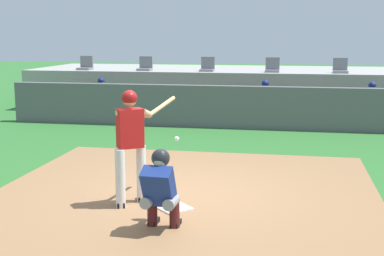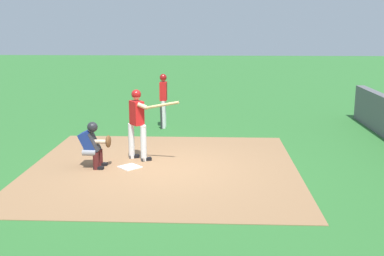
{
  "view_description": "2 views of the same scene",
  "coord_description": "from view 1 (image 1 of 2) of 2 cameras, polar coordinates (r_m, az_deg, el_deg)",
  "views": [
    {
      "loc": [
        1.69,
        -8.38,
        2.63
      ],
      "look_at": [
        0.0,
        0.7,
        1.0
      ],
      "focal_mm": 49.77,
      "sensor_mm": 36.0,
      "label": 1
    },
    {
      "loc": [
        10.97,
        1.19,
        3.43
      ],
      "look_at": [
        0.0,
        0.7,
        1.0
      ],
      "focal_mm": 44.82,
      "sensor_mm": 36.0,
      "label": 2
    }
  ],
  "objects": [
    {
      "name": "dugout_player_0",
      "position": [
        16.89,
        -9.81,
        3.22
      ],
      "size": [
        0.49,
        0.7,
        1.3
      ],
      "color": "#939399",
      "rests_on": "ground"
    },
    {
      "name": "stands_platform",
      "position": [
        19.45,
        5.5,
        4.28
      ],
      "size": [
        15.0,
        4.4,
        1.4
      ],
      "primitive_type": "cube",
      "color": "#9E9E99",
      "rests_on": "ground"
    },
    {
      "name": "stadium_seat_3",
      "position": [
        17.81,
        8.61,
        6.38
      ],
      "size": [
        0.46,
        0.46,
        0.48
      ],
      "color": "slate",
      "rests_on": "stands_platform"
    },
    {
      "name": "dirt_infield",
      "position": [
        8.95,
        -0.82,
        -7.05
      ],
      "size": [
        6.4,
        6.4,
        0.01
      ],
      "primitive_type": "cube",
      "color": "#936B47",
      "rests_on": "ground"
    },
    {
      "name": "catcher_crouched",
      "position": [
        7.23,
        -3.39,
        -6.26
      ],
      "size": [
        0.5,
        1.6,
        1.13
      ],
      "color": "gray",
      "rests_on": "ground"
    },
    {
      "name": "dugout_bench",
      "position": [
        16.15,
        4.41,
        1.42
      ],
      "size": [
        11.8,
        0.44,
        0.45
      ],
      "primitive_type": "cube",
      "color": "olive",
      "rests_on": "ground"
    },
    {
      "name": "ground_plane",
      "position": [
        8.95,
        -0.82,
        -7.09
      ],
      "size": [
        80.0,
        80.0,
        0.0
      ],
      "primitive_type": "plane",
      "color": "#2D6B2D"
    },
    {
      "name": "dugout_player_2",
      "position": [
        16.02,
        18.72,
        2.47
      ],
      "size": [
        0.49,
        0.7,
        1.3
      ],
      "color": "#939399",
      "rests_on": "ground"
    },
    {
      "name": "stadium_seat_2",
      "position": [
        18.01,
        1.66,
        6.52
      ],
      "size": [
        0.46,
        0.46,
        0.48
      ],
      "color": "slate",
      "rests_on": "stands_platform"
    },
    {
      "name": "stadium_seat_4",
      "position": [
        17.86,
        15.61,
        6.13
      ],
      "size": [
        0.46,
        0.46,
        0.48
      ],
      "color": "slate",
      "rests_on": "stands_platform"
    },
    {
      "name": "dugout_wall",
      "position": [
        15.12,
        4.02,
        2.27
      ],
      "size": [
        13.0,
        0.3,
        1.2
      ],
      "primitive_type": "cube",
      "color": "#59595E",
      "rests_on": "ground"
    },
    {
      "name": "stadium_seat_1",
      "position": [
        18.47,
        -5.04,
        6.58
      ],
      "size": [
        0.46,
        0.46,
        0.48
      ],
      "color": "slate",
      "rests_on": "stands_platform"
    },
    {
      "name": "dugout_player_1",
      "position": [
        15.87,
        7.8,
        2.84
      ],
      "size": [
        0.49,
        0.7,
        1.3
      ],
      "color": "#939399",
      "rests_on": "ground"
    },
    {
      "name": "batter_at_plate",
      "position": [
        8.21,
        -6.49,
        -1.25
      ],
      "size": [
        0.72,
        1.36,
        1.8
      ],
      "color": "silver",
      "rests_on": "ground"
    },
    {
      "name": "stadium_seat_0",
      "position": [
        19.16,
        -11.34,
        6.54
      ],
      "size": [
        0.46,
        0.46,
        0.48
      ],
      "color": "slate",
      "rests_on": "stands_platform"
    },
    {
      "name": "home_plate",
      "position": [
        8.19,
        -1.94,
        -8.55
      ],
      "size": [
        0.62,
        0.62,
        0.02
      ],
      "primitive_type": "cube",
      "rotation": [
        0.0,
        0.0,
        0.79
      ],
      "color": "white",
      "rests_on": "dirt_infield"
    }
  ]
}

